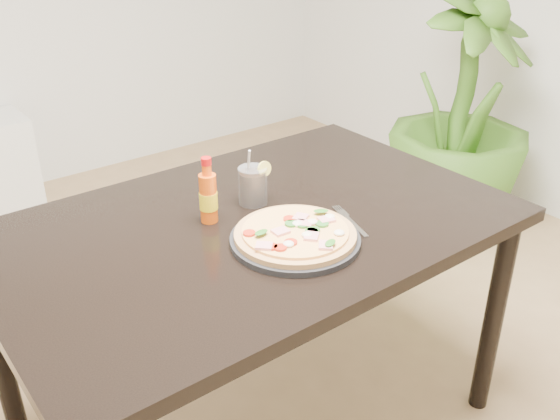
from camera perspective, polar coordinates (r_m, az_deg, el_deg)
floor at (r=2.23m, az=-0.87°, el=-16.93°), size 4.50×4.50×0.00m
dining_table at (r=1.74m, az=-2.41°, el=-3.33°), size 1.40×0.90×0.75m
plate at (r=1.59m, az=1.39°, el=-2.73°), size 0.33×0.33×0.02m
pizza at (r=1.58m, az=1.46°, el=-2.14°), size 0.31×0.31×0.03m
hot_sauce_bottle at (r=1.68m, az=-6.58°, el=1.23°), size 0.06×0.06×0.19m
cola_cup at (r=1.78m, az=-2.50°, el=2.18°), size 0.09×0.08×0.17m
fork at (r=1.71m, az=6.34°, el=-0.91°), size 0.07×0.18×0.00m
houseplant at (r=3.14m, az=16.34°, el=8.86°), size 0.86×0.86×1.24m
plant_pot at (r=3.33m, az=15.21°, el=0.57°), size 0.28×0.28×0.22m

